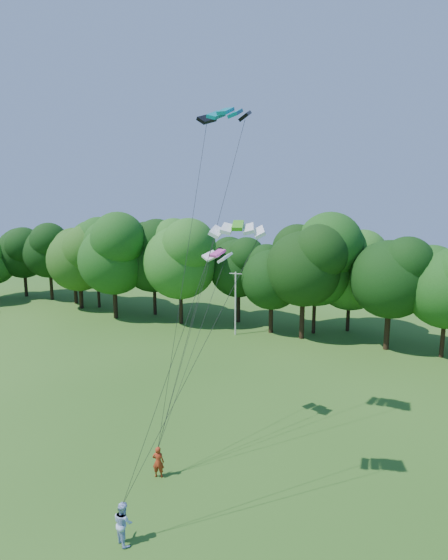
% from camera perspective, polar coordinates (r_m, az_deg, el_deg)
% --- Properties ---
extents(utility_pole, '(1.41, 0.18, 7.06)m').
position_cam_1_polar(utility_pole, '(48.02, 1.52, -2.95)').
color(utility_pole, beige).
rests_on(utility_pole, ground).
extents(kite_flyer_left, '(0.72, 0.57, 1.74)m').
position_cam_1_polar(kite_flyer_left, '(25.41, -8.58, -22.43)').
color(kite_flyer_left, '#A93015').
rests_on(kite_flyer_left, ground).
extents(kite_flyer_right, '(1.16, 1.07, 1.91)m').
position_cam_1_polar(kite_flyer_right, '(21.84, -13.03, -28.47)').
color(kite_flyer_right, '#B5CAFB').
rests_on(kite_flyer_right, ground).
extents(kite_teal, '(2.87, 1.28, 0.60)m').
position_cam_1_polar(kite_teal, '(25.79, 0.21, 21.20)').
color(kite_teal, '#047A88').
rests_on(kite_teal, ground).
extents(kite_green, '(2.57, 1.70, 0.43)m').
position_cam_1_polar(kite_green, '(19.16, 1.81, 7.13)').
color(kite_green, '#42AF1A').
rests_on(kite_green, ground).
extents(kite_pink, '(2.08, 1.52, 0.45)m').
position_cam_1_polar(kite_pink, '(26.53, -0.85, 3.53)').
color(kite_pink, '#CC3894').
rests_on(kite_pink, ground).
extents(tree_back_west, '(9.31, 9.31, 13.54)m').
position_cam_1_polar(tree_back_west, '(62.60, -18.50, 4.02)').
color(tree_back_west, '#352115').
rests_on(tree_back_west, ground).
extents(tree_back_center, '(8.83, 8.83, 12.85)m').
position_cam_1_polar(tree_back_center, '(46.62, 10.38, 1.94)').
color(tree_back_center, '#332513').
rests_on(tree_back_center, ground).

